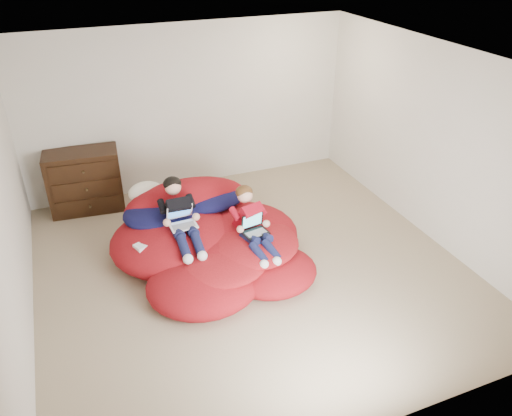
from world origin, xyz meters
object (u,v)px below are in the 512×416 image
(older_boy, at_px, (180,213))
(laptop_black, at_px, (254,227))
(dresser, at_px, (85,181))
(younger_boy, at_px, (252,221))
(beanbag_pile, at_px, (209,240))
(laptop_white, at_px, (182,220))

(older_boy, xyz_separation_m, laptop_black, (0.78, -0.47, -0.11))
(dresser, relative_size, younger_boy, 1.08)
(dresser, height_order, younger_boy, younger_boy)
(older_boy, xyz_separation_m, younger_boy, (0.78, -0.39, -0.06))
(dresser, xyz_separation_m, younger_boy, (1.75, -2.15, 0.15))
(dresser, xyz_separation_m, beanbag_pile, (1.29, -1.83, -0.21))
(dresser, bearing_deg, laptop_black, -51.80)
(dresser, bearing_deg, beanbag_pile, -54.79)
(older_boy, distance_m, laptop_white, 0.09)
(older_boy, bearing_deg, younger_boy, -26.85)
(beanbag_pile, relative_size, older_boy, 2.21)
(laptop_white, xyz_separation_m, laptop_black, (0.78, -0.39, -0.07))
(dresser, height_order, laptop_white, dresser)
(younger_boy, distance_m, laptop_black, 0.09)
(laptop_black, bearing_deg, laptop_white, 153.57)
(dresser, bearing_deg, younger_boy, -50.87)
(laptop_white, relative_size, laptop_black, 1.02)
(laptop_white, bearing_deg, older_boy, 90.00)
(younger_boy, relative_size, laptop_black, 3.06)
(younger_boy, distance_m, laptop_white, 0.84)
(beanbag_pile, bearing_deg, older_boy, 166.50)
(older_boy, height_order, laptop_black, older_boy)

